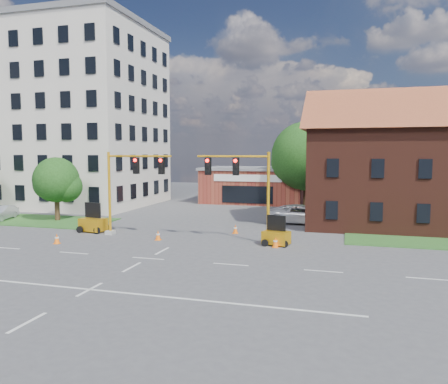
# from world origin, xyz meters

# --- Properties ---
(ground) EXTENTS (120.00, 120.00, 0.00)m
(ground) POSITION_xyz_m (0.00, 0.00, 0.00)
(ground) COLOR #454548
(ground) RESTS_ON ground
(lane_markings) EXTENTS (60.00, 36.00, 0.01)m
(lane_markings) POSITION_xyz_m (0.00, -3.00, 0.01)
(lane_markings) COLOR silver
(lane_markings) RESTS_ON ground
(office_block) EXTENTS (18.40, 15.40, 20.60)m
(office_block) POSITION_xyz_m (-20.00, 21.90, 10.31)
(office_block) COLOR beige
(office_block) RESTS_ON ground
(brick_shop) EXTENTS (12.40, 8.40, 4.30)m
(brick_shop) POSITION_xyz_m (0.00, 29.98, 2.16)
(brick_shop) COLOR maroon
(brick_shop) RESTS_ON ground
(townhouse_row) EXTENTS (21.00, 11.00, 11.50)m
(townhouse_row) POSITION_xyz_m (18.00, 16.00, 5.93)
(townhouse_row) COLOR #451D14
(townhouse_row) RESTS_ON ground
(tree_large) EXTENTS (8.17, 7.78, 9.61)m
(tree_large) POSITION_xyz_m (6.90, 27.08, 5.48)
(tree_large) COLOR #322012
(tree_large) RESTS_ON ground
(tree_nw_front) EXTENTS (4.25, 4.04, 5.73)m
(tree_nw_front) POSITION_xyz_m (-13.79, 10.58, 3.54)
(tree_nw_front) COLOR #322012
(tree_nw_front) RESTS_ON ground
(signal_mast_west) EXTENTS (5.30, 0.60, 6.20)m
(signal_mast_west) POSITION_xyz_m (-4.36, 6.00, 3.92)
(signal_mast_west) COLOR gray
(signal_mast_west) RESTS_ON ground
(signal_mast_east) EXTENTS (5.30, 0.60, 6.20)m
(signal_mast_east) POSITION_xyz_m (4.36, 6.00, 3.92)
(signal_mast_east) COLOR gray
(signal_mast_east) RESTS_ON ground
(trailer_west) EXTENTS (2.12, 1.61, 2.19)m
(trailer_west) POSITION_xyz_m (-7.84, 6.59, 0.68)
(trailer_west) COLOR #EBA313
(trailer_west) RESTS_ON ground
(trailer_east) EXTENTS (1.92, 1.53, 1.92)m
(trailer_east) POSITION_xyz_m (6.61, 5.68, 0.60)
(trailer_east) COLOR #EBA313
(trailer_east) RESTS_ON ground
(cone_a) EXTENTS (0.40, 0.40, 0.70)m
(cone_a) POSITION_xyz_m (-7.75, 2.05, 0.34)
(cone_a) COLOR orange
(cone_a) RESTS_ON ground
(cone_b) EXTENTS (0.40, 0.40, 0.70)m
(cone_b) POSITION_xyz_m (-1.66, 5.04, 0.34)
(cone_b) COLOR orange
(cone_b) RESTS_ON ground
(cone_c) EXTENTS (0.40, 0.40, 0.70)m
(cone_c) POSITION_xyz_m (6.67, 4.96, 0.34)
(cone_c) COLOR orange
(cone_c) RESTS_ON ground
(cone_d) EXTENTS (0.40, 0.40, 0.70)m
(cone_d) POSITION_xyz_m (2.95, 9.00, 0.34)
(cone_d) COLOR orange
(cone_d) RESTS_ON ground
(pickup_white) EXTENTS (5.96, 2.89, 1.64)m
(pickup_white) POSITION_xyz_m (7.40, 15.02, 0.82)
(pickup_white) COLOR silver
(pickup_white) RESTS_ON ground
(sedan_silver_front) EXTENTS (2.40, 4.26, 1.33)m
(sedan_silver_front) POSITION_xyz_m (-19.07, 9.31, 0.66)
(sedan_silver_front) COLOR #B0B4B8
(sedan_silver_front) RESTS_ON ground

